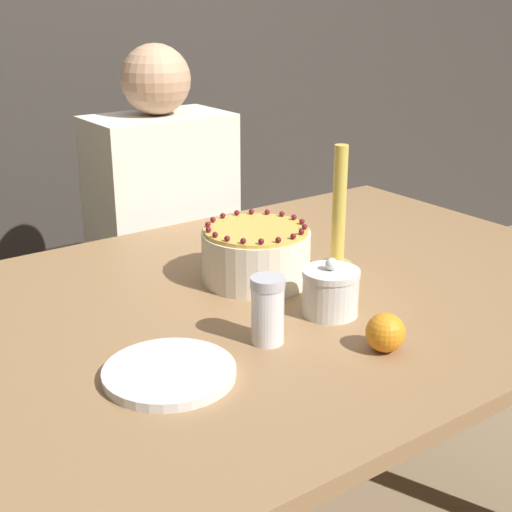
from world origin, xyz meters
TOP-DOWN VIEW (x-y plane):
  - wall_behind at (0.00, 1.40)m, footprint 8.00×0.05m
  - dining_table at (0.00, 0.00)m, footprint 1.48×1.05m
  - cake at (-0.02, 0.08)m, footprint 0.23×0.23m
  - sugar_bowl at (-0.01, -0.14)m, footprint 0.11×0.11m
  - sugar_shaker at (-0.17, -0.17)m, footprint 0.06×0.06m
  - plate_stack at (-0.38, -0.18)m, footprint 0.22×0.22m
  - candle at (0.16, 0.02)m, footprint 0.07×0.07m
  - orange_fruit_0 at (-0.03, -0.31)m, footprint 0.07×0.07m
  - person_man_blue_shirt at (0.10, 0.72)m, footprint 0.40×0.34m

SIDE VIEW (x-z plane):
  - person_man_blue_shirt at x=0.10m, z-range -0.08..1.13m
  - dining_table at x=0.00m, z-range 0.27..1.02m
  - plate_stack at x=-0.38m, z-range 0.75..0.77m
  - orange_fruit_0 at x=-0.03m, z-range 0.75..0.82m
  - sugar_bowl at x=-0.01m, z-range 0.74..0.85m
  - cake at x=-0.02m, z-range 0.75..0.87m
  - sugar_shaker at x=-0.17m, z-range 0.75..0.88m
  - candle at x=0.16m, z-range 0.73..1.01m
  - wall_behind at x=0.00m, z-range 0.00..2.60m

